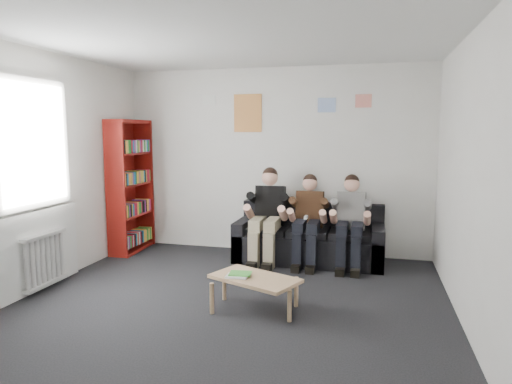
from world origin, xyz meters
TOP-DOWN VIEW (x-y plane):
  - room_shell at (0.00, 0.00)m, footprint 5.00×5.00m
  - sofa at (0.58, 2.12)m, footprint 2.00×0.82m
  - bookshelf at (-2.08, 2.01)m, footprint 0.29×0.88m
  - coffee_table at (0.30, 0.20)m, footprint 0.86×0.47m
  - game_cases at (0.14, 0.17)m, footprint 0.24×0.19m
  - person_left at (0.02, 1.93)m, footprint 0.41×0.87m
  - person_middle at (0.58, 1.93)m, footprint 0.37×0.79m
  - person_right at (1.14, 1.93)m, footprint 0.37×0.80m
  - radiator at (-2.15, 0.20)m, footprint 0.10×0.64m
  - window at (-2.22, 0.20)m, footprint 0.05×1.30m
  - poster_large at (-0.40, 2.49)m, footprint 0.42×0.01m
  - poster_blue at (0.75, 2.49)m, footprint 0.25×0.01m
  - poster_pink at (1.25, 2.49)m, footprint 0.22×0.01m
  - poster_sign at (-1.00, 2.49)m, footprint 0.20×0.01m

SIDE VIEW (x-z plane):
  - sofa at x=0.58m, z-range -0.11..0.67m
  - coffee_table at x=0.30m, z-range 0.13..0.47m
  - radiator at x=-2.15m, z-range 0.05..0.65m
  - game_cases at x=0.14m, z-range 0.34..0.38m
  - person_middle at x=0.58m, z-range 0.00..1.21m
  - person_right at x=1.14m, z-range 0.00..1.22m
  - person_left at x=0.02m, z-range -0.01..1.28m
  - bookshelf at x=-2.08m, z-range 0.00..1.95m
  - window at x=-2.22m, z-range -0.15..2.21m
  - room_shell at x=0.00m, z-range -1.15..3.85m
  - poster_large at x=-0.40m, z-range 1.77..2.32m
  - poster_blue at x=0.75m, z-range 2.05..2.25m
  - poster_pink at x=1.25m, z-range 2.11..2.29m
  - poster_sign at x=-1.00m, z-range 2.18..2.32m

